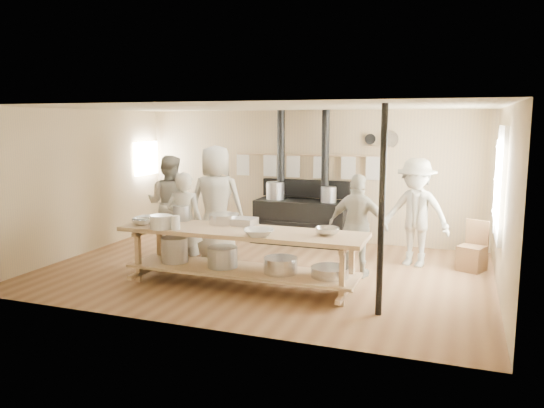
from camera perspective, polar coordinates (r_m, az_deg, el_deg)
name	(u,v)px	position (r m, az deg, el deg)	size (l,w,h in m)	color
ground	(264,270)	(8.63, -0.91, -7.16)	(7.00, 7.00, 0.00)	brown
room_shell	(263,170)	(8.33, -0.93, 3.63)	(7.00, 7.00, 7.00)	tan
window_right	(500,183)	(8.41, 23.36, 2.11)	(0.09, 1.50, 1.65)	beige
left_opening	(146,158)	(11.69, -13.36, 4.81)	(0.00, 0.90, 0.90)	white
stove	(302,217)	(10.47, 3.19, -1.38)	(1.90, 0.75, 2.60)	black
towel_rail	(306,163)	(10.60, 3.72, 4.43)	(3.00, 0.04, 0.47)	tan
back_wall_shelf	(382,142)	(10.29, 11.70, 6.59)	(0.63, 0.14, 0.32)	tan
prep_table	(241,252)	(7.69, -3.38, -5.17)	(3.60, 0.90, 0.85)	tan
support_post	(382,212)	(6.55, 11.71, -0.85)	(0.08, 0.08, 2.60)	black
cook_far_left	(185,222)	(8.50, -9.37, -1.96)	(0.59, 0.38, 1.61)	beige
cook_left	(170,203)	(10.00, -10.96, 0.10)	(0.86, 0.67, 1.77)	beige
cook_center	(216,202)	(9.25, -6.01, 0.17)	(0.97, 0.63, 1.98)	beige
cook_right	(358,226)	(8.22, 9.23, -2.35)	(0.94, 0.39, 1.60)	beige
cook_by_window	(415,213)	(9.03, 15.18, -0.89)	(1.16, 0.67, 1.80)	beige
chair	(472,256)	(9.17, 20.72, -5.24)	(0.50, 0.50, 0.81)	#4F371F
bowl_white_a	(148,220)	(8.32, -13.23, -1.66)	(0.38, 0.38, 0.09)	white
bowl_steel_a	(142,222)	(8.19, -13.85, -1.86)	(0.29, 0.29, 0.09)	silver
bowl_white_b	(259,233)	(7.16, -1.43, -3.10)	(0.41, 0.41, 0.10)	white
bowl_steel_b	(327,231)	(7.27, 5.95, -2.94)	(0.33, 0.33, 0.10)	silver
roasting_pan	(240,221)	(7.96, -3.44, -1.86)	(0.48, 0.32, 0.11)	#B2B2B7
mixing_bowl_large	(224,219)	(8.07, -5.18, -1.59)	(0.46, 0.46, 0.15)	silver
bucket_galv	(182,213)	(8.39, -9.70, -0.96)	(0.26, 0.26, 0.24)	gray
deep_bowl_enamel	(161,222)	(7.82, -11.84, -1.89)	(0.32, 0.32, 0.20)	white
pitcher	(176,223)	(7.70, -10.34, -2.00)	(0.13, 0.13, 0.20)	white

